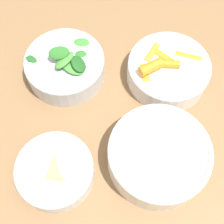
{
  "coord_description": "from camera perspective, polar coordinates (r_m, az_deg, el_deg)",
  "views": [
    {
      "loc": [
        0.24,
        -0.03,
        1.36
      ],
      "look_at": [
        -0.03,
        0.0,
        0.8
      ],
      "focal_mm": 50.0,
      "sensor_mm": 36.0,
      "label": 1
    }
  ],
  "objects": [
    {
      "name": "dining_table",
      "position": [
        0.75,
        -0.02,
        -7.4
      ],
      "size": [
        1.23,
        0.77,
        0.77
      ],
      "color": "olive",
      "rests_on": "ground_plane"
    },
    {
      "name": "bowl_carrots",
      "position": [
        0.68,
        10.13,
        7.61
      ],
      "size": [
        0.18,
        0.18,
        0.07
      ],
      "color": "white",
      "rests_on": "dining_table"
    },
    {
      "name": "bowl_greens",
      "position": [
        0.69,
        -8.54,
        8.44
      ],
      "size": [
        0.17,
        0.17,
        0.08
      ],
      "color": "silver",
      "rests_on": "dining_table"
    },
    {
      "name": "bowl_beans_hotdog",
      "position": [
        0.59,
        8.4,
        -8.03
      ],
      "size": [
        0.19,
        0.19,
        0.07
      ],
      "color": "silver",
      "rests_on": "dining_table"
    },
    {
      "name": "ground_plane",
      "position": [
        1.38,
        -0.01,
        -16.04
      ],
      "size": [
        10.0,
        10.0,
        0.0
      ],
      "primitive_type": "plane",
      "color": "gray"
    },
    {
      "name": "bowl_cookies",
      "position": [
        0.59,
        -10.35,
        -10.55
      ],
      "size": [
        0.14,
        0.14,
        0.05
      ],
      "color": "silver",
      "rests_on": "dining_table"
    }
  ]
}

